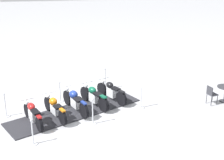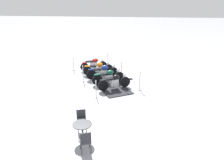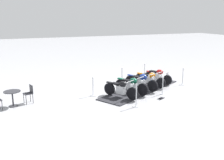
% 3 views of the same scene
% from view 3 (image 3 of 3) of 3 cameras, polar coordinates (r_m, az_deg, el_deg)
% --- Properties ---
extents(ground_plane, '(80.00, 80.00, 0.00)m').
position_cam_3_polar(ground_plane, '(15.21, 6.46, -2.17)').
color(ground_plane, '#B2B2B7').
extents(display_platform, '(4.31, 6.21, 0.04)m').
position_cam_3_polar(display_platform, '(15.20, 6.47, -2.09)').
color(display_platform, '#28282D').
rests_on(display_platform, ground_plane).
extents(motorcycle_black, '(1.92, 1.18, 0.96)m').
position_cam_3_polar(motorcycle_black, '(13.48, 2.04, -2.00)').
color(motorcycle_black, black).
rests_on(motorcycle_black, display_platform).
extents(motorcycle_forest, '(2.01, 1.14, 0.98)m').
position_cam_3_polar(motorcycle_forest, '(14.26, 4.43, -1.15)').
color(motorcycle_forest, black).
rests_on(motorcycle_forest, display_platform).
extents(motorcycle_navy, '(2.16, 1.10, 1.00)m').
position_cam_3_polar(motorcycle_navy, '(15.04, 6.64, -0.21)').
color(motorcycle_navy, black).
rests_on(motorcycle_navy, display_platform).
extents(motorcycle_copper, '(2.09, 1.05, 0.92)m').
position_cam_3_polar(motorcycle_copper, '(15.88, 8.55, 0.26)').
color(motorcycle_copper, black).
rests_on(motorcycle_copper, display_platform).
extents(motorcycle_maroon, '(1.91, 1.00, 0.89)m').
position_cam_3_polar(motorcycle_maroon, '(16.73, 10.26, 0.92)').
color(motorcycle_maroon, black).
rests_on(motorcycle_maroon, display_platform).
extents(stanchion_right_rear, '(0.33, 0.33, 1.08)m').
position_cam_3_polar(stanchion_right_rear, '(16.74, 15.44, 0.11)').
color(stanchion_right_rear, silver).
rests_on(stanchion_right_rear, ground_plane).
extents(stanchion_left_mid, '(0.29, 0.29, 1.14)m').
position_cam_3_polar(stanchion_left_mid, '(15.87, 2.23, 0.16)').
color(stanchion_left_mid, silver).
rests_on(stanchion_left_mid, ground_plane).
extents(stanchion_left_front, '(0.34, 0.34, 1.04)m').
position_cam_3_polar(stanchion_left_front, '(13.95, -4.25, -2.24)').
color(stanchion_left_front, silver).
rests_on(stanchion_left_front, ground_plane).
extents(stanchion_left_rear, '(0.33, 0.33, 1.02)m').
position_cam_3_polar(stanchion_left_rear, '(18.01, 7.23, 1.43)').
color(stanchion_left_rear, silver).
rests_on(stanchion_left_rear, ground_plane).
extents(stanchion_right_front, '(0.32, 0.32, 1.15)m').
position_cam_3_polar(stanchion_right_front, '(12.26, 5.42, -4.28)').
color(stanchion_right_front, silver).
rests_on(stanchion_right_front, ground_plane).
extents(stanchion_right_mid, '(0.28, 0.28, 1.02)m').
position_cam_3_polar(stanchion_right_mid, '(14.43, 11.21, -1.73)').
color(stanchion_right_mid, silver).
rests_on(stanchion_right_mid, ground_plane).
extents(info_placard, '(0.41, 0.44, 0.22)m').
position_cam_3_polar(info_placard, '(13.76, 10.98, -3.76)').
color(info_placard, '#333338').
rests_on(info_placard, ground_plane).
extents(cafe_table, '(0.79, 0.79, 0.76)m').
position_cam_3_polar(cafe_table, '(13.12, -21.32, -3.11)').
color(cafe_table, '#2D2D33').
rests_on(cafe_table, ground_plane).
extents(cafe_chair_near_table, '(0.49, 0.49, 0.91)m').
position_cam_3_polar(cafe_chair_near_table, '(13.37, -17.97, -2.65)').
color(cafe_chair_near_table, '#2D2D33').
rests_on(cafe_chair_near_table, ground_plane).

